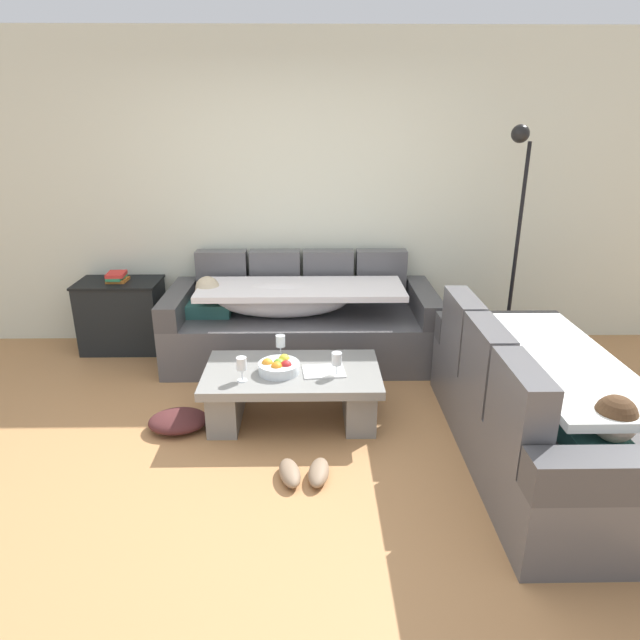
{
  "coord_description": "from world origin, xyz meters",
  "views": [
    {
      "loc": [
        0.2,
        -2.86,
        2.01
      ],
      "look_at": [
        0.27,
        1.08,
        0.55
      ],
      "focal_mm": 31.04,
      "sensor_mm": 36.0,
      "label": 1
    }
  ],
  "objects_px": {
    "coffee_table": "(292,388)",
    "wine_glass_near_right": "(337,360)",
    "side_cabinet": "(122,315)",
    "book_stack_on_cabinet": "(117,277)",
    "couch_near_window": "(541,411)",
    "crumpled_garment": "(178,421)",
    "wine_glass_near_left": "(242,365)",
    "floor_lamp": "(514,231)",
    "pair_of_shoes": "(304,473)",
    "open_magazine": "(324,371)",
    "couch_along_wall": "(298,322)",
    "fruit_bowl": "(279,367)",
    "wine_glass_far_back": "(280,342)"
  },
  "relations": [
    {
      "from": "couch_along_wall",
      "to": "side_cabinet",
      "type": "bearing_deg",
      "value": 171.86
    },
    {
      "from": "floor_lamp",
      "to": "crumpled_garment",
      "type": "xyz_separation_m",
      "value": [
        -2.59,
        -1.2,
        -1.06
      ]
    },
    {
      "from": "wine_glass_far_back",
      "to": "book_stack_on_cabinet",
      "type": "height_order",
      "value": "book_stack_on_cabinet"
    },
    {
      "from": "side_cabinet",
      "to": "pair_of_shoes",
      "type": "height_order",
      "value": "side_cabinet"
    },
    {
      "from": "couch_along_wall",
      "to": "open_magazine",
      "type": "relative_size",
      "value": 8.12
    },
    {
      "from": "wine_glass_near_right",
      "to": "crumpled_garment",
      "type": "bearing_deg",
      "value": -178.61
    },
    {
      "from": "couch_along_wall",
      "to": "open_magazine",
      "type": "height_order",
      "value": "couch_along_wall"
    },
    {
      "from": "side_cabinet",
      "to": "floor_lamp",
      "type": "distance_m",
      "value": 3.48
    },
    {
      "from": "wine_glass_near_right",
      "to": "book_stack_on_cabinet",
      "type": "relative_size",
      "value": 0.8
    },
    {
      "from": "side_cabinet",
      "to": "book_stack_on_cabinet",
      "type": "distance_m",
      "value": 0.36
    },
    {
      "from": "wine_glass_far_back",
      "to": "book_stack_on_cabinet",
      "type": "bearing_deg",
      "value": 144.33
    },
    {
      "from": "coffee_table",
      "to": "side_cabinet",
      "type": "height_order",
      "value": "side_cabinet"
    },
    {
      "from": "open_magazine",
      "to": "book_stack_on_cabinet",
      "type": "bearing_deg",
      "value": 138.37
    },
    {
      "from": "side_cabinet",
      "to": "couch_near_window",
      "type": "bearing_deg",
      "value": -30.11
    },
    {
      "from": "couch_near_window",
      "to": "wine_glass_near_left",
      "type": "distance_m",
      "value": 1.88
    },
    {
      "from": "open_magazine",
      "to": "pair_of_shoes",
      "type": "xyz_separation_m",
      "value": [
        -0.13,
        -0.66,
        -0.34
      ]
    },
    {
      "from": "coffee_table",
      "to": "book_stack_on_cabinet",
      "type": "relative_size",
      "value": 5.8
    },
    {
      "from": "coffee_table",
      "to": "crumpled_garment",
      "type": "height_order",
      "value": "coffee_table"
    },
    {
      "from": "crumpled_garment",
      "to": "fruit_bowl",
      "type": "bearing_deg",
      "value": 6.86
    },
    {
      "from": "couch_near_window",
      "to": "fruit_bowl",
      "type": "height_order",
      "value": "couch_near_window"
    },
    {
      "from": "couch_along_wall",
      "to": "pair_of_shoes",
      "type": "distance_m",
      "value": 1.78
    },
    {
      "from": "coffee_table",
      "to": "wine_glass_near_right",
      "type": "relative_size",
      "value": 7.23
    },
    {
      "from": "couch_near_window",
      "to": "open_magazine",
      "type": "height_order",
      "value": "couch_near_window"
    },
    {
      "from": "couch_near_window",
      "to": "couch_along_wall",
      "type": "bearing_deg",
      "value": 43.86
    },
    {
      "from": "wine_glass_near_right",
      "to": "crumpled_garment",
      "type": "xyz_separation_m",
      "value": [
        -1.08,
        -0.03,
        -0.44
      ]
    },
    {
      "from": "side_cabinet",
      "to": "floor_lamp",
      "type": "relative_size",
      "value": 0.37
    },
    {
      "from": "couch_near_window",
      "to": "coffee_table",
      "type": "distance_m",
      "value": 1.6
    },
    {
      "from": "floor_lamp",
      "to": "open_magazine",
      "type": "bearing_deg",
      "value": -144.97
    },
    {
      "from": "wine_glass_near_left",
      "to": "wine_glass_far_back",
      "type": "bearing_deg",
      "value": 58.46
    },
    {
      "from": "coffee_table",
      "to": "floor_lamp",
      "type": "relative_size",
      "value": 0.62
    },
    {
      "from": "couch_along_wall",
      "to": "floor_lamp",
      "type": "height_order",
      "value": "floor_lamp"
    },
    {
      "from": "side_cabinet",
      "to": "book_stack_on_cabinet",
      "type": "height_order",
      "value": "book_stack_on_cabinet"
    },
    {
      "from": "coffee_table",
      "to": "wine_glass_near_right",
      "type": "bearing_deg",
      "value": -17.58
    },
    {
      "from": "couch_near_window",
      "to": "crumpled_garment",
      "type": "xyz_separation_m",
      "value": [
        -2.3,
        0.38,
        -0.28
      ]
    },
    {
      "from": "couch_along_wall",
      "to": "wine_glass_near_left",
      "type": "height_order",
      "value": "couch_along_wall"
    },
    {
      "from": "couch_along_wall",
      "to": "book_stack_on_cabinet",
      "type": "bearing_deg",
      "value": 171.85
    },
    {
      "from": "coffee_table",
      "to": "wine_glass_near_right",
      "type": "height_order",
      "value": "wine_glass_near_right"
    },
    {
      "from": "side_cabinet",
      "to": "book_stack_on_cabinet",
      "type": "bearing_deg",
      "value": 170.48
    },
    {
      "from": "book_stack_on_cabinet",
      "to": "crumpled_garment",
      "type": "bearing_deg",
      "value": -60.47
    },
    {
      "from": "wine_glass_far_back",
      "to": "floor_lamp",
      "type": "relative_size",
      "value": 0.09
    },
    {
      "from": "wine_glass_near_right",
      "to": "floor_lamp",
      "type": "xyz_separation_m",
      "value": [
        1.52,
        1.18,
        0.62
      ]
    },
    {
      "from": "coffee_table",
      "to": "wine_glass_far_back",
      "type": "distance_m",
      "value": 0.35
    },
    {
      "from": "wine_glass_far_back",
      "to": "open_magazine",
      "type": "distance_m",
      "value": 0.41
    },
    {
      "from": "couch_along_wall",
      "to": "couch_near_window",
      "type": "distance_m",
      "value": 2.17
    },
    {
      "from": "fruit_bowl",
      "to": "wine_glass_near_left",
      "type": "distance_m",
      "value": 0.27
    },
    {
      "from": "wine_glass_far_back",
      "to": "couch_near_window",
      "type": "bearing_deg",
      "value": -24.25
    },
    {
      "from": "wine_glass_near_left",
      "to": "crumpled_garment",
      "type": "bearing_deg",
      "value": 175.14
    },
    {
      "from": "wine_glass_near_right",
      "to": "side_cabinet",
      "type": "relative_size",
      "value": 0.23
    },
    {
      "from": "wine_glass_near_left",
      "to": "floor_lamp",
      "type": "height_order",
      "value": "floor_lamp"
    },
    {
      "from": "couch_near_window",
      "to": "floor_lamp",
      "type": "bearing_deg",
      "value": -10.6
    }
  ]
}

